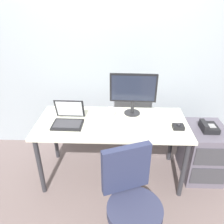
{
  "coord_description": "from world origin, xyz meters",
  "views": [
    {
      "loc": [
        0.07,
        -2.0,
        1.92
      ],
      "look_at": [
        0.0,
        0.0,
        0.85
      ],
      "focal_mm": 35.0,
      "sensor_mm": 36.0,
      "label": 1
    }
  ],
  "objects_px": {
    "office_chair": "(131,207)",
    "coffee_mug": "(111,112)",
    "paper_notepad": "(57,112)",
    "desk_phone": "(208,127)",
    "keyboard": "(125,128)",
    "file_cabinet": "(202,152)",
    "laptop": "(68,119)",
    "monitor_main": "(133,91)",
    "trackball_mouse": "(178,127)"
  },
  "relations": [
    {
      "from": "trackball_mouse",
      "to": "paper_notepad",
      "type": "xyz_separation_m",
      "value": [
        -1.32,
        0.31,
        -0.02
      ]
    },
    {
      "from": "file_cabinet",
      "to": "monitor_main",
      "type": "xyz_separation_m",
      "value": [
        -0.83,
        0.14,
        0.7
      ]
    },
    {
      "from": "file_cabinet",
      "to": "monitor_main",
      "type": "relative_size",
      "value": 1.24
    },
    {
      "from": "office_chair",
      "to": "coffee_mug",
      "type": "relative_size",
      "value": 10.03
    },
    {
      "from": "file_cabinet",
      "to": "keyboard",
      "type": "distance_m",
      "value": 1.04
    },
    {
      "from": "desk_phone",
      "to": "office_chair",
      "type": "distance_m",
      "value": 1.23
    },
    {
      "from": "office_chair",
      "to": "laptop",
      "type": "height_order",
      "value": "laptop"
    },
    {
      "from": "paper_notepad",
      "to": "desk_phone",
      "type": "bearing_deg",
      "value": -5.3
    },
    {
      "from": "trackball_mouse",
      "to": "laptop",
      "type": "bearing_deg",
      "value": 176.34
    },
    {
      "from": "file_cabinet",
      "to": "office_chair",
      "type": "bearing_deg",
      "value": -135.28
    },
    {
      "from": "coffee_mug",
      "to": "file_cabinet",
      "type": "bearing_deg",
      "value": -4.82
    },
    {
      "from": "desk_phone",
      "to": "coffee_mug",
      "type": "xyz_separation_m",
      "value": [
        -1.06,
        0.11,
        0.11
      ]
    },
    {
      "from": "file_cabinet",
      "to": "desk_phone",
      "type": "bearing_deg",
      "value": -116.78
    },
    {
      "from": "laptop",
      "to": "paper_notepad",
      "type": "height_order",
      "value": "laptop"
    },
    {
      "from": "keyboard",
      "to": "coffee_mug",
      "type": "distance_m",
      "value": 0.32
    },
    {
      "from": "coffee_mug",
      "to": "paper_notepad",
      "type": "distance_m",
      "value": 0.63
    },
    {
      "from": "laptop",
      "to": "file_cabinet",
      "type": "bearing_deg",
      "value": 3.57
    },
    {
      "from": "file_cabinet",
      "to": "office_chair",
      "type": "xyz_separation_m",
      "value": [
        -0.87,
        -0.86,
        0.09
      ]
    },
    {
      "from": "keyboard",
      "to": "coffee_mug",
      "type": "bearing_deg",
      "value": 117.65
    },
    {
      "from": "monitor_main",
      "to": "keyboard",
      "type": "bearing_deg",
      "value": -105.08
    },
    {
      "from": "monitor_main",
      "to": "office_chair",
      "type": "bearing_deg",
      "value": -92.19
    },
    {
      "from": "keyboard",
      "to": "laptop",
      "type": "relative_size",
      "value": 1.31
    },
    {
      "from": "file_cabinet",
      "to": "desk_phone",
      "type": "xyz_separation_m",
      "value": [
        -0.01,
        -0.02,
        0.35
      ]
    },
    {
      "from": "paper_notepad",
      "to": "monitor_main",
      "type": "bearing_deg",
      "value": 0.1
    },
    {
      "from": "office_chair",
      "to": "keyboard",
      "type": "distance_m",
      "value": 0.75
    },
    {
      "from": "keyboard",
      "to": "trackball_mouse",
      "type": "xyz_separation_m",
      "value": [
        0.54,
        0.03,
        0.01
      ]
    },
    {
      "from": "office_chair",
      "to": "keyboard",
      "type": "xyz_separation_m",
      "value": [
        -0.05,
        0.66,
        0.34
      ]
    },
    {
      "from": "paper_notepad",
      "to": "office_chair",
      "type": "bearing_deg",
      "value": -50.34
    },
    {
      "from": "coffee_mug",
      "to": "trackball_mouse",
      "type": "bearing_deg",
      "value": -20.36
    },
    {
      "from": "file_cabinet",
      "to": "laptop",
      "type": "height_order",
      "value": "laptop"
    },
    {
      "from": "office_chair",
      "to": "trackball_mouse",
      "type": "relative_size",
      "value": 8.3
    },
    {
      "from": "trackball_mouse",
      "to": "monitor_main",
      "type": "bearing_deg",
      "value": 145.63
    },
    {
      "from": "monitor_main",
      "to": "keyboard",
      "type": "height_order",
      "value": "monitor_main"
    },
    {
      "from": "laptop",
      "to": "coffee_mug",
      "type": "height_order",
      "value": "laptop"
    },
    {
      "from": "monitor_main",
      "to": "coffee_mug",
      "type": "xyz_separation_m",
      "value": [
        -0.24,
        -0.05,
        -0.23
      ]
    },
    {
      "from": "monitor_main",
      "to": "coffee_mug",
      "type": "relative_size",
      "value": 5.59
    },
    {
      "from": "coffee_mug",
      "to": "paper_notepad",
      "type": "bearing_deg",
      "value": 175.43
    },
    {
      "from": "office_chair",
      "to": "coffee_mug",
      "type": "distance_m",
      "value": 1.04
    },
    {
      "from": "keyboard",
      "to": "paper_notepad",
      "type": "height_order",
      "value": "keyboard"
    },
    {
      "from": "laptop",
      "to": "desk_phone",
      "type": "bearing_deg",
      "value": 2.96
    },
    {
      "from": "paper_notepad",
      "to": "laptop",
      "type": "bearing_deg",
      "value": -51.26
    },
    {
      "from": "keyboard",
      "to": "laptop",
      "type": "distance_m",
      "value": 0.6
    },
    {
      "from": "paper_notepad",
      "to": "trackball_mouse",
      "type": "bearing_deg",
      "value": -13.1
    },
    {
      "from": "trackball_mouse",
      "to": "file_cabinet",
      "type": "bearing_deg",
      "value": 23.7
    },
    {
      "from": "office_chair",
      "to": "paper_notepad",
      "type": "distance_m",
      "value": 1.34
    },
    {
      "from": "laptop",
      "to": "office_chair",
      "type": "bearing_deg",
      "value": -50.06
    },
    {
      "from": "office_chair",
      "to": "trackball_mouse",
      "type": "height_order",
      "value": "office_chair"
    },
    {
      "from": "desk_phone",
      "to": "keyboard",
      "type": "xyz_separation_m",
      "value": [
        -0.91,
        -0.18,
        0.08
      ]
    },
    {
      "from": "desk_phone",
      "to": "paper_notepad",
      "type": "distance_m",
      "value": 1.7
    },
    {
      "from": "office_chair",
      "to": "paper_notepad",
      "type": "height_order",
      "value": "office_chair"
    }
  ]
}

